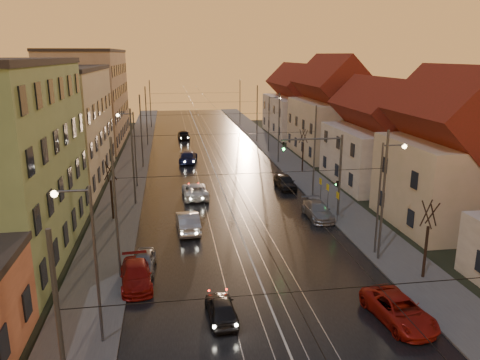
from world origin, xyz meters
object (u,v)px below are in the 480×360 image
street_lamp_0 (88,251)px  street_lamp_3 (271,118)px  driving_car_1 (188,222)px  parked_right_1 (318,210)px  driving_car_4 (184,135)px  street_lamp_2 (132,142)px  street_lamp_1 (384,188)px  driving_car_2 (195,191)px  parked_left_3 (144,262)px  traffic_light_mast (329,166)px  parked_right_2 (285,182)px  parked_left_2 (136,275)px  driving_car_0 (221,308)px  driving_car_3 (188,157)px  parked_right_0 (399,310)px

street_lamp_0 → street_lamp_3: 47.62m
driving_car_1 → parked_right_1: size_ratio=1.01×
driving_car_4 → street_lamp_2: bearing=76.3°
street_lamp_1 → street_lamp_3: 36.00m
street_lamp_0 → driving_car_1: street_lamp_0 is taller
driving_car_1 → driving_car_2: driving_car_1 is taller
driving_car_2 → parked_left_3: size_ratio=1.43×
traffic_light_mast → driving_car_1: traffic_light_mast is taller
street_lamp_0 → street_lamp_2: (0.00, 28.00, 0.00)m
street_lamp_3 → parked_right_1: street_lamp_3 is taller
parked_right_2 → parked_left_2: bearing=-128.5°
parked_left_2 → parked_left_3: bearing=73.8°
traffic_light_mast → driving_car_2: bearing=145.8°
driving_car_0 → driving_car_3: (-0.08, 37.81, 0.14)m
street_lamp_1 → street_lamp_2: same height
street_lamp_2 → driving_car_1: street_lamp_2 is taller
traffic_light_mast → driving_car_1: (-12.02, -1.49, -3.81)m
driving_car_3 → parked_right_0: 40.53m
parked_right_2 → street_lamp_0: bearing=-124.2°
driving_car_1 → parked_right_0: driving_car_1 is taller
driving_car_4 → parked_right_2: driving_car_4 is taller
parked_left_2 → parked_right_0: (13.91, -6.18, 0.02)m
street_lamp_3 → parked_right_2: (-2.51, -18.76, -4.15)m
street_lamp_1 → driving_car_3: street_lamp_1 is taller
street_lamp_1 → parked_right_0: 9.72m
driving_car_2 → parked_left_3: (-4.23, -15.58, -0.10)m
street_lamp_1 → driving_car_0: 14.33m
driving_car_2 → parked_right_2: (9.54, 1.81, 0.02)m
parked_right_0 → parked_right_1: (0.78, 16.22, 0.01)m
street_lamp_1 → street_lamp_2: size_ratio=1.00×
street_lamp_0 → street_lamp_1: (18.21, 8.00, 0.00)m
street_lamp_0 → parked_left_3: street_lamp_0 is taller
parked_right_2 → driving_car_1: bearing=-137.0°
driving_car_2 → parked_right_0: bearing=109.4°
parked_left_2 → parked_right_1: bearing=28.7°
street_lamp_2 → parked_right_0: street_lamp_2 is taller
street_lamp_2 → driving_car_2: 8.73m
driving_car_2 → parked_right_2: bearing=-171.3°
driving_car_3 → parked_left_2: size_ratio=1.15×
driving_car_1 → parked_left_2: (-3.52, -8.64, -0.12)m
driving_car_1 → driving_car_4: 41.92m
parked_left_2 → parked_left_3: (0.37, 1.98, -0.05)m
parked_left_3 → parked_right_0: (13.54, -8.17, 0.07)m
driving_car_4 → parked_right_1: bearing=102.6°
driving_car_3 → driving_car_4: 17.28m
street_lamp_1 → parked_left_3: bearing=-179.5°
street_lamp_0 → parked_right_1: street_lamp_0 is taller
street_lamp_1 → parked_right_0: size_ratio=1.64×
driving_car_4 → street_lamp_0: bearing=82.4°
street_lamp_0 → driving_car_3: 39.83m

